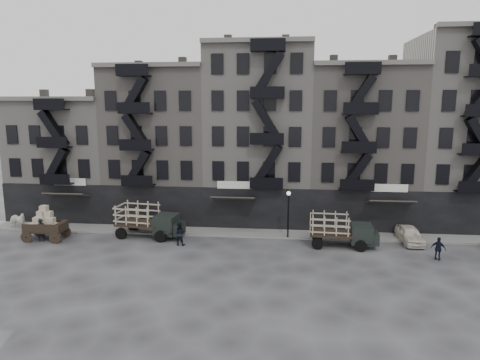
# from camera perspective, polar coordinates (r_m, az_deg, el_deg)

# --- Properties ---
(ground) EXTENTS (140.00, 140.00, 0.00)m
(ground) POSITION_cam_1_polar(r_m,az_deg,el_deg) (35.89, 1.56, -8.97)
(ground) COLOR #38383A
(ground) RESTS_ON ground
(sidewalk) EXTENTS (55.00, 2.50, 0.15)m
(sidewalk) POSITION_cam_1_polar(r_m,az_deg,el_deg) (39.42, 1.97, -7.08)
(sidewalk) COLOR slate
(sidewalk) RESTS_ON ground
(building_west) EXTENTS (10.00, 11.35, 13.20)m
(building_west) POSITION_cam_1_polar(r_m,az_deg,el_deg) (49.40, -21.32, 2.81)
(building_west) COLOR gray
(building_west) RESTS_ON ground
(building_midwest) EXTENTS (10.00, 11.35, 16.20)m
(building_midwest) POSITION_cam_1_polar(r_m,az_deg,el_deg) (45.56, -10.13, 4.68)
(building_midwest) COLOR slate
(building_midwest) RESTS_ON ground
(building_center) EXTENTS (10.00, 11.35, 18.20)m
(building_center) POSITION_cam_1_polar(r_m,az_deg,el_deg) (43.80, 2.58, 5.92)
(building_center) COLOR gray
(building_center) RESTS_ON ground
(building_mideast) EXTENTS (10.00, 11.35, 16.20)m
(building_mideast) POSITION_cam_1_polar(r_m,az_deg,el_deg) (44.46, 15.58, 4.33)
(building_mideast) COLOR slate
(building_mideast) RESTS_ON ground
(building_east) EXTENTS (10.00, 11.35, 19.20)m
(building_east) POSITION_cam_1_polar(r_m,az_deg,el_deg) (47.08, 27.81, 5.67)
(building_east) COLOR gray
(building_east) RESTS_ON ground
(lamp_post) EXTENTS (0.36, 0.36, 4.28)m
(lamp_post) POSITION_cam_1_polar(r_m,az_deg,el_deg) (37.50, 6.47, -3.75)
(lamp_post) COLOR black
(lamp_post) RESTS_ON ground
(horse) EXTENTS (2.28, 1.39, 1.80)m
(horse) POSITION_cam_1_polar(r_m,az_deg,el_deg) (45.34, -27.60, -4.87)
(horse) COLOR silver
(horse) RESTS_ON ground
(wagon) EXTENTS (3.57, 1.94, 3.01)m
(wagon) POSITION_cam_1_polar(r_m,az_deg,el_deg) (40.96, -24.66, -4.98)
(wagon) COLOR black
(wagon) RESTS_ON ground
(stake_truck_west) EXTENTS (6.20, 3.13, 2.99)m
(stake_truck_west) POSITION_cam_1_polar(r_m,az_deg,el_deg) (38.93, -12.17, -5.03)
(stake_truck_west) COLOR black
(stake_truck_west) RESTS_ON ground
(stake_truck_east) EXTENTS (5.64, 2.60, 2.77)m
(stake_truck_east) POSITION_cam_1_polar(r_m,az_deg,el_deg) (36.59, 13.37, -6.28)
(stake_truck_east) COLOR black
(stake_truck_east) RESTS_ON ground
(car_east) EXTENTS (1.83, 4.26, 1.43)m
(car_east) POSITION_cam_1_polar(r_m,az_deg,el_deg) (39.58, 21.70, -6.78)
(car_east) COLOR silver
(car_east) RESTS_ON ground
(pedestrian_west) EXTENTS (0.86, 0.76, 1.99)m
(pedestrian_west) POSITION_cam_1_polar(r_m,az_deg,el_deg) (40.88, -24.98, -6.08)
(pedestrian_west) COLOR black
(pedestrian_west) RESTS_ON ground
(pedestrian_mid) EXTENTS (1.01, 0.80, 2.01)m
(pedestrian_mid) POSITION_cam_1_polar(r_m,az_deg,el_deg) (36.49, -8.09, -7.08)
(pedestrian_mid) COLOR black
(pedestrian_mid) RESTS_ON ground
(policeman) EXTENTS (1.13, 0.92, 1.79)m
(policeman) POSITION_cam_1_polar(r_m,az_deg,el_deg) (36.20, 24.95, -8.30)
(policeman) COLOR black
(policeman) RESTS_ON ground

